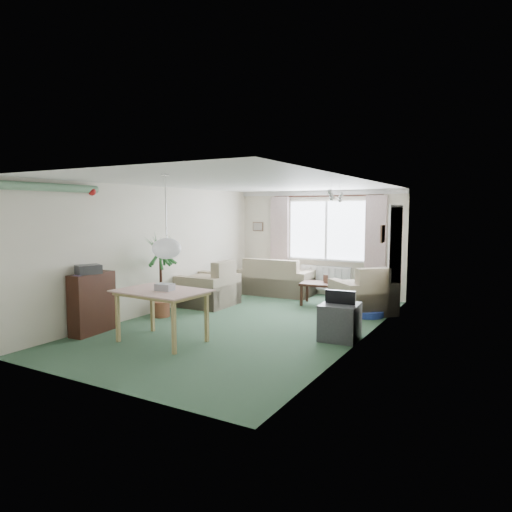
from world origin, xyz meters
The scene contains 25 objects.
ground centered at (0.00, 0.00, 0.00)m, with size 6.50×6.50×0.00m, color #32543B.
window centered at (0.20, 3.23, 1.50)m, with size 1.80×0.03×1.30m, color white.
curtain_rod centered at (0.20, 3.15, 2.27)m, with size 2.60×0.03×0.03m, color black.
curtain_left centered at (-0.95, 3.13, 1.27)m, with size 0.45×0.08×2.00m, color beige.
curtain_right centered at (1.35, 3.13, 1.27)m, with size 0.45×0.08×2.00m, color beige.
radiator centered at (0.20, 3.19, 0.40)m, with size 1.20×0.10×0.55m, color white.
doorway centered at (1.99, 2.20, 1.00)m, with size 0.03×0.95×2.00m, color black.
pendant_lamp centered at (0.20, -2.30, 1.48)m, with size 0.36×0.36×0.36m, color white.
tinsel_garland centered at (-1.92, -2.30, 2.28)m, with size 1.60×1.60×0.12m, color #196626.
bauble_cluster_a centered at (1.30, 0.90, 2.22)m, with size 0.20×0.20×0.20m, color silver.
bauble_cluster_b centered at (1.60, -0.30, 2.22)m, with size 0.20×0.20×0.20m, color silver.
wall_picture_back centered at (-1.60, 3.23, 1.55)m, with size 0.28×0.03×0.22m, color brown.
wall_picture_right centered at (1.98, 1.20, 1.55)m, with size 0.03×0.24×0.30m, color brown.
sofa centered at (-0.83, 2.75, 0.42)m, with size 1.69×0.90×0.85m, color beige.
armchair_corner centered at (1.48, 1.81, 0.45)m, with size 1.01×0.96×0.90m, color #BDA38F.
armchair_left centered at (-1.50, 0.94, 0.46)m, with size 1.04×0.98×0.93m, color #C4B794.
coffee_table centered at (0.63, 2.13, 0.23)m, with size 1.03×0.57×0.46m, color black.
photo_frame centered at (0.59, 2.19, 0.54)m, with size 0.12×0.02×0.16m, color brown.
bookshelf centered at (-1.84, -1.72, 0.48)m, with size 0.26×0.79×0.96m, color black.
hifi_box centered at (-1.81, -1.80, 1.03)m, with size 0.28×0.35×0.14m, color #3B3C41.
houseplant centered at (-1.65, -0.32, 0.76)m, with size 0.65×0.65×1.52m, color #1F5B29.
dining_table centered at (-0.55, -1.55, 0.38)m, with size 1.21×0.81×0.76m, color tan.
gift_box centered at (-0.50, -1.54, 0.82)m, with size 0.25×0.18×0.12m, color #B2B1BC.
tv_cube centered at (1.70, -0.13, 0.27)m, with size 0.55×0.60×0.55m, color #3E3D43.
pet_bed centered at (1.65, 1.58, 0.06)m, with size 0.59×0.59×0.12m, color navy.
Camera 1 is at (3.92, -6.64, 1.95)m, focal length 32.00 mm.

